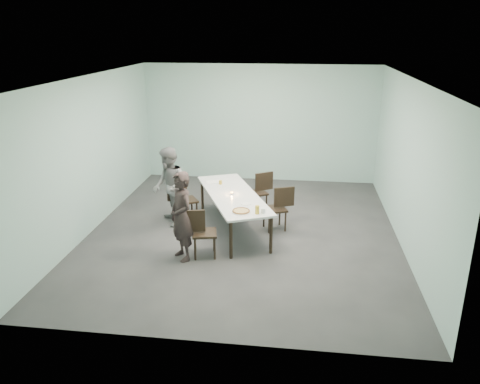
# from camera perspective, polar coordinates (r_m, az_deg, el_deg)

# --- Properties ---
(ground) EXTENTS (7.00, 7.00, 0.00)m
(ground) POSITION_cam_1_polar(r_m,az_deg,el_deg) (9.35, 0.37, -4.86)
(ground) COLOR #333335
(ground) RESTS_ON ground
(room_shell) EXTENTS (6.02, 7.02, 3.01)m
(room_shell) POSITION_cam_1_polar(r_m,az_deg,el_deg) (8.72, 0.39, 7.37)
(room_shell) COLOR #9DC6C0
(room_shell) RESTS_ON ground
(table) EXTENTS (1.86, 2.74, 0.75)m
(table) POSITION_cam_1_polar(r_m,az_deg,el_deg) (9.22, -0.88, -0.58)
(table) COLOR white
(table) RESTS_ON ground
(chair_near_left) EXTENTS (0.65, 0.50, 0.87)m
(chair_near_left) POSITION_cam_1_polar(r_m,az_deg,el_deg) (8.24, -4.93, -4.59)
(chair_near_left) COLOR black
(chair_near_left) RESTS_ON ground
(chair_far_left) EXTENTS (0.64, 0.58, 0.87)m
(chair_far_left) POSITION_cam_1_polar(r_m,az_deg,el_deg) (9.80, -7.03, -0.68)
(chair_far_left) COLOR black
(chair_far_left) RESTS_ON ground
(chair_near_right) EXTENTS (0.65, 0.55, 0.87)m
(chair_near_right) POSITION_cam_1_polar(r_m,az_deg,el_deg) (9.34, 4.74, -1.63)
(chair_near_right) COLOR black
(chair_near_right) RESTS_ON ground
(chair_far_right) EXTENTS (0.64, 0.58, 0.87)m
(chair_far_right) POSITION_cam_1_polar(r_m,az_deg,el_deg) (10.24, 2.39, 0.33)
(chair_far_right) COLOR black
(chair_far_right) RESTS_ON ground
(diner_near) EXTENTS (0.66, 0.69, 1.58)m
(diner_near) POSITION_cam_1_polar(r_m,az_deg,el_deg) (8.06, -7.16, -2.98)
(diner_near) COLOR black
(diner_near) RESTS_ON ground
(diner_far) EXTENTS (0.90, 0.97, 1.61)m
(diner_far) POSITION_cam_1_polar(r_m,az_deg,el_deg) (9.54, -8.63, 0.63)
(diner_far) COLOR slate
(diner_far) RESTS_ON ground
(pizza) EXTENTS (0.34, 0.34, 0.04)m
(pizza) POSITION_cam_1_polar(r_m,az_deg,el_deg) (8.29, 0.13, -2.34)
(pizza) COLOR white
(pizza) RESTS_ON table
(side_plate) EXTENTS (0.18, 0.18, 0.01)m
(side_plate) POSITION_cam_1_polar(r_m,az_deg,el_deg) (8.67, 0.73, -1.44)
(side_plate) COLOR white
(side_plate) RESTS_ON table
(beer_glass) EXTENTS (0.08, 0.08, 0.15)m
(beer_glass) POSITION_cam_1_polar(r_m,az_deg,el_deg) (8.20, 2.11, -2.17)
(beer_glass) COLOR gold
(beer_glass) RESTS_ON table
(water_tumbler) EXTENTS (0.08, 0.08, 0.09)m
(water_tumbler) POSITION_cam_1_polar(r_m,az_deg,el_deg) (8.25, 2.84, -2.28)
(water_tumbler) COLOR silver
(water_tumbler) RESTS_ON table
(tealight) EXTENTS (0.06, 0.06, 0.05)m
(tealight) POSITION_cam_1_polar(r_m,az_deg,el_deg) (9.17, -1.03, -0.18)
(tealight) COLOR silver
(tealight) RESTS_ON table
(amber_tumbler) EXTENTS (0.07, 0.07, 0.08)m
(amber_tumbler) POSITION_cam_1_polar(r_m,az_deg,el_deg) (9.78, -2.40, 1.19)
(amber_tumbler) COLOR gold
(amber_tumbler) RESTS_ON table
(menu) EXTENTS (0.36, 0.32, 0.01)m
(menu) POSITION_cam_1_polar(r_m,az_deg,el_deg) (9.94, -3.26, 1.26)
(menu) COLOR silver
(menu) RESTS_ON table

